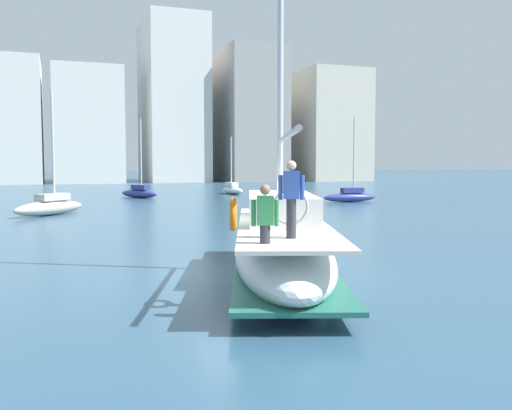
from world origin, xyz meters
TOP-DOWN VIEW (x-y plane):
  - ground_plane at (0.00, 0.00)m, footprint 400.00×400.00m
  - main_sailboat at (0.59, -1.38)m, footprint 5.39×9.86m
  - moored_sloop_near at (-5.15, 19.84)m, footprint 4.45×4.56m
  - moored_sloop_far at (1.98, 34.37)m, footprint 3.23×4.42m
  - moored_cutter_left at (11.27, 37.17)m, footprint 1.36×4.63m
  - moored_cutter_right at (16.57, 23.66)m, footprint 4.37×1.22m
  - waterfront_buildings at (4.17, 76.21)m, footprint 88.62×18.46m

SIDE VIEW (x-z plane):
  - ground_plane at x=0.00m, z-range 0.00..0.00m
  - moored_cutter_left at x=11.27m, z-range -2.29..3.26m
  - moored_cutter_right at x=16.57m, z-range -2.78..3.77m
  - moored_sloop_far at x=1.98m, z-range -2.88..3.89m
  - moored_sloop_near at x=-5.15m, z-range -3.02..4.12m
  - main_sailboat at x=0.59m, z-range -5.30..7.11m
  - waterfront_buildings at x=4.17m, z-range -3.07..23.13m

